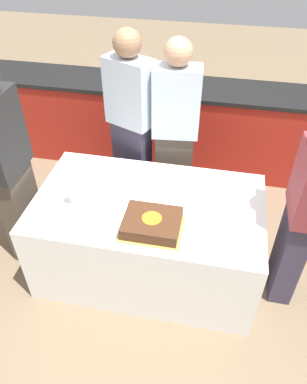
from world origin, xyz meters
TOP-DOWN VIEW (x-y plane):
  - ground_plane at (0.00, 0.00)m, footprint 14.00×14.00m
  - back_counter at (0.00, 1.57)m, footprint 4.40×0.58m
  - dining_table at (0.00, 0.00)m, footprint 1.67×0.98m
  - cake at (0.08, -0.25)m, footprint 0.42×0.35m
  - plate_stack at (-0.22, 0.02)m, footprint 0.24×0.24m
  - wine_glass at (-0.53, -0.13)m, footprint 0.06×0.06m
  - side_plate_near_cake at (0.16, 0.06)m, footprint 0.18×0.18m
  - side_plate_right_edge at (0.34, -0.03)m, footprint 0.18×0.18m
  - person_cutting_cake at (0.08, 0.71)m, footprint 0.39×0.24m
  - person_seated_left at (-1.06, 0.00)m, footprint 0.22×0.40m
  - person_seated_right at (1.06, 0.00)m, footprint 0.21×0.39m
  - person_standing_back at (-0.30, 0.71)m, footprint 0.43×0.33m

SIDE VIEW (x-z plane):
  - ground_plane at x=0.00m, z-range 0.00..0.00m
  - dining_table at x=0.00m, z-range 0.00..0.72m
  - back_counter at x=0.00m, z-range 0.00..0.92m
  - side_plate_near_cake at x=0.16m, z-range 0.72..0.73m
  - side_plate_right_edge at x=0.34m, z-range 0.72..0.73m
  - plate_stack at x=-0.22m, z-range 0.72..0.76m
  - cake at x=0.08m, z-range 0.72..0.81m
  - person_seated_right at x=1.06m, z-range 0.03..1.56m
  - wine_glass at x=-0.53m, z-range 0.76..0.93m
  - person_cutting_cake at x=0.08m, z-range 0.04..1.71m
  - person_seated_left at x=-1.06m, z-range 0.04..1.72m
  - person_standing_back at x=-0.30m, z-range 0.04..1.75m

